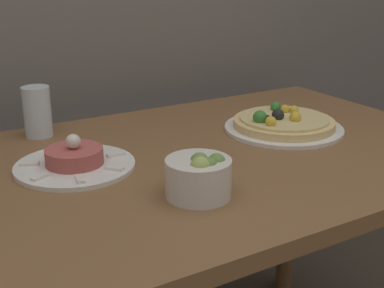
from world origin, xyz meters
name	(u,v)px	position (x,y,z in m)	size (l,w,h in m)	color
dining_table	(169,200)	(0.00, 0.41, 0.67)	(1.47, 0.82, 0.76)	brown
pizza_plate	(283,124)	(0.36, 0.45, 0.78)	(0.31, 0.31, 0.06)	white
tartare_plate	(75,161)	(-0.19, 0.48, 0.78)	(0.26, 0.26, 0.08)	white
small_bowl	(199,176)	(-0.04, 0.22, 0.80)	(0.12, 0.12, 0.09)	silver
drinking_glass	(37,112)	(-0.19, 0.73, 0.82)	(0.07, 0.07, 0.13)	silver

